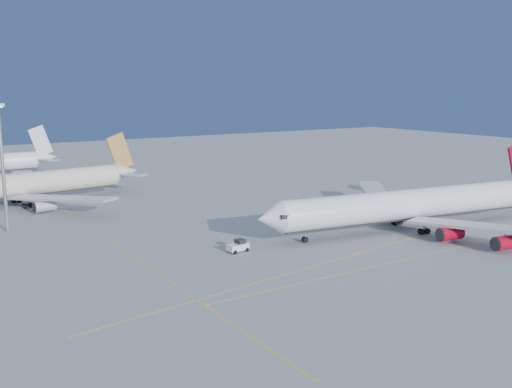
% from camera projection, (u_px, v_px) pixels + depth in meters
% --- Properties ---
extents(ground, '(500.00, 500.00, 0.00)m').
position_uv_depth(ground, '(348.00, 243.00, 115.26)').
color(ground, slate).
rests_on(ground, ground).
extents(taxiway_lines, '(118.86, 140.00, 0.02)m').
position_uv_depth(taxiway_lines, '(270.00, 247.00, 112.70)').
color(taxiway_lines, '#E7B20C').
rests_on(taxiway_lines, ground).
extents(airliner_virgin, '(75.21, 66.97, 18.58)m').
position_uv_depth(airliner_virgin, '(413.00, 204.00, 125.85)').
color(airliner_virgin, white).
rests_on(airliner_virgin, ground).
extents(airliner_etihad, '(69.06, 63.28, 18.04)m').
position_uv_depth(airliner_etihad, '(22.00, 185.00, 151.72)').
color(airliner_etihad, beige).
rests_on(airliner_etihad, ground).
extents(pushback_tug, '(4.39, 2.96, 2.35)m').
position_uv_depth(pushback_tug, '(238.00, 246.00, 109.32)').
color(pushback_tug, white).
rests_on(pushback_tug, ground).
extents(light_mast, '(2.40, 2.40, 27.72)m').
position_uv_depth(light_mast, '(2.00, 157.00, 121.55)').
color(light_mast, gray).
rests_on(light_mast, ground).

